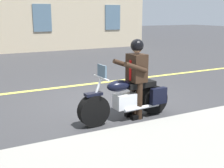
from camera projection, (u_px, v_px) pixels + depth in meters
name	position (u px, v px, depth m)	size (l,w,h in m)	color
ground_plane	(104.00, 102.00, 7.65)	(80.00, 80.00, 0.00)	#333335
lane_center_stripe	(77.00, 85.00, 9.37)	(60.00, 0.16, 0.01)	#E5DB4C
motorcycle_main	(128.00, 99.00, 6.33)	(2.22, 0.66, 1.26)	black
rider_main	(136.00, 72.00, 6.29)	(0.64, 0.57, 1.74)	black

